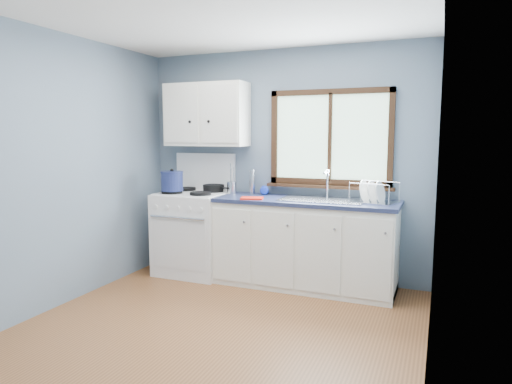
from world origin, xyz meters
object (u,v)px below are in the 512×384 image
at_px(gas_range, 194,230).
at_px(utensil_crock, 232,187).
at_px(skillet, 214,187).
at_px(base_cabinets, 305,248).
at_px(thermos, 252,182).
at_px(sink, 322,206).
at_px(dish_rack, 373,197).
at_px(stockpot, 172,181).

xyz_separation_m(gas_range, utensil_crock, (0.41, 0.14, 0.50)).
height_order(skillet, utensil_crock, utensil_crock).
height_order(base_cabinets, thermos, thermos).
xyz_separation_m(sink, dish_rack, (0.50, 0.02, 0.12)).
xyz_separation_m(gas_range, sink, (1.49, 0.02, 0.37)).
bearing_deg(gas_range, skillet, 42.03).
height_order(utensil_crock, thermos, utensil_crock).
bearing_deg(sink, dish_rack, 2.40).
distance_m(gas_range, dish_rack, 2.04).
relative_size(gas_range, utensil_crock, 4.01).
distance_m(base_cabinets, thermos, 0.95).
distance_m(base_cabinets, dish_rack, 0.88).
bearing_deg(thermos, stockpot, -155.00).
height_order(utensil_crock, dish_rack, utensil_crock).
relative_size(base_cabinets, utensil_crock, 5.45).
bearing_deg(skillet, utensil_crock, 13.15).
distance_m(sink, dish_rack, 0.51).
bearing_deg(skillet, dish_rack, 13.53).
xyz_separation_m(utensil_crock, thermos, (0.22, 0.07, 0.07)).
bearing_deg(gas_range, utensil_crock, 18.95).
bearing_deg(dish_rack, stockpot, -161.17).
distance_m(skillet, thermos, 0.46).
relative_size(base_cabinets, thermos, 6.83).
distance_m(gas_range, thermos, 0.87).
relative_size(stockpot, utensil_crock, 0.86).
height_order(gas_range, dish_rack, gas_range).
relative_size(sink, utensil_crock, 2.47).
distance_m(gas_range, sink, 1.53).
relative_size(sink, skillet, 2.18).
relative_size(skillet, thermos, 1.42).
xyz_separation_m(gas_range, skillet, (0.18, 0.16, 0.49)).
xyz_separation_m(gas_range, dish_rack, (1.98, 0.04, 0.48)).
relative_size(utensil_crock, thermos, 1.25).
xyz_separation_m(gas_range, thermos, (0.63, 0.21, 0.56)).
height_order(thermos, dish_rack, thermos).
height_order(gas_range, thermos, gas_range).
distance_m(utensil_crock, thermos, 0.24).
bearing_deg(sink, skillet, 173.84).
relative_size(gas_range, sink, 1.62).
distance_m(sink, stockpot, 1.68).
xyz_separation_m(gas_range, stockpot, (-0.17, -0.16, 0.58)).
bearing_deg(base_cabinets, thermos, 164.11).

